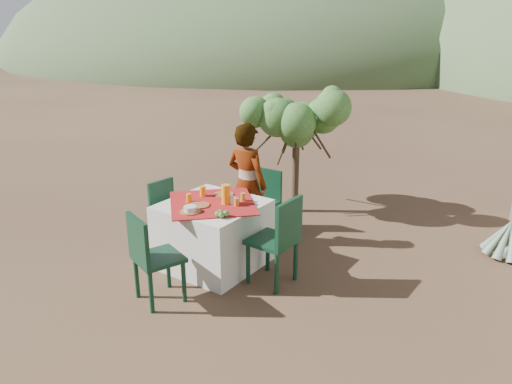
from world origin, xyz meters
TOP-DOWN VIEW (x-y plane):
  - ground at (0.00, 0.00)m, footprint 160.00×160.00m
  - table at (-0.31, -0.21)m, footprint 1.30×1.30m
  - chair_far at (-0.36, 0.93)m, footprint 0.39×0.39m
  - chair_near at (-0.28, -1.20)m, footprint 0.56×0.56m
  - chair_left at (-1.13, -0.11)m, footprint 0.42×0.42m
  - chair_right at (0.56, -0.18)m, footprint 0.47×0.47m
  - person at (-0.35, 0.52)m, footprint 0.58×0.40m
  - shrub_tree at (-0.35, 1.84)m, footprint 1.38×1.36m
  - agave at (2.48, 1.99)m, footprint 0.64×0.62m
  - hill_near_left at (-18.00, 30.00)m, footprint 40.00×40.00m
  - plate_far at (-0.36, 0.06)m, footprint 0.23×0.23m
  - plate_near at (-0.36, -0.37)m, footprint 0.23×0.23m
  - glass_far at (-0.54, -0.10)m, footprint 0.07×0.07m
  - glass_near at (-0.53, -0.35)m, footprint 0.06×0.06m
  - juice_pitcher at (-0.16, -0.15)m, footprint 0.10×0.10m
  - bowl_plate at (-0.31, -0.57)m, footprint 0.23×0.23m
  - white_bowl at (-0.31, -0.57)m, footprint 0.14×0.14m
  - jar_left at (-0.02, -0.14)m, footprint 0.06×0.06m
  - jar_right at (-0.05, 0.03)m, footprint 0.06×0.06m
  - napkin_holder at (-0.07, -0.12)m, footprint 0.08×0.06m
  - fruit_cluster at (0.04, -0.48)m, footprint 0.13×0.12m

SIDE VIEW (x-z plane):
  - ground at x=0.00m, z-range 0.00..0.00m
  - hill_near_left at x=-18.00m, z-range -8.00..8.00m
  - agave at x=2.48m, z-range -0.11..0.57m
  - table at x=-0.31m, z-range 0.00..0.76m
  - chair_left at x=-1.13m, z-range 0.05..0.87m
  - chair_far at x=-0.36m, z-range 0.05..0.88m
  - chair_near at x=-0.28m, z-range 0.05..0.99m
  - chair_right at x=0.56m, z-range 0.05..1.04m
  - bowl_plate at x=-0.31m, z-range 0.76..0.77m
  - plate_far at x=-0.36m, z-range 0.76..0.78m
  - plate_near at x=-0.36m, z-range 0.76..0.78m
  - person at x=-0.35m, z-range 0.00..1.54m
  - fruit_cluster at x=0.04m, z-range 0.76..0.83m
  - white_bowl at x=-0.31m, z-range 0.77..0.83m
  - jar_left at x=-0.02m, z-range 0.76..0.85m
  - jar_right at x=-0.05m, z-range 0.76..0.85m
  - glass_near at x=-0.53m, z-range 0.76..0.86m
  - napkin_holder at x=-0.07m, z-range 0.76..0.86m
  - glass_far at x=-0.54m, z-range 0.76..0.88m
  - juice_pitcher at x=-0.16m, z-range 0.76..0.98m
  - shrub_tree at x=-0.35m, z-range 0.47..2.10m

